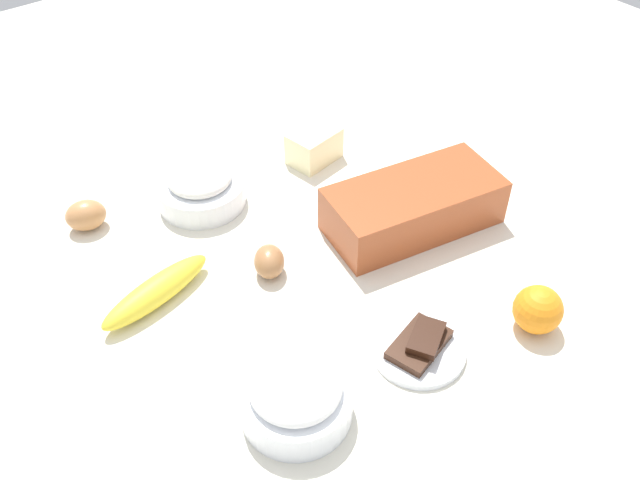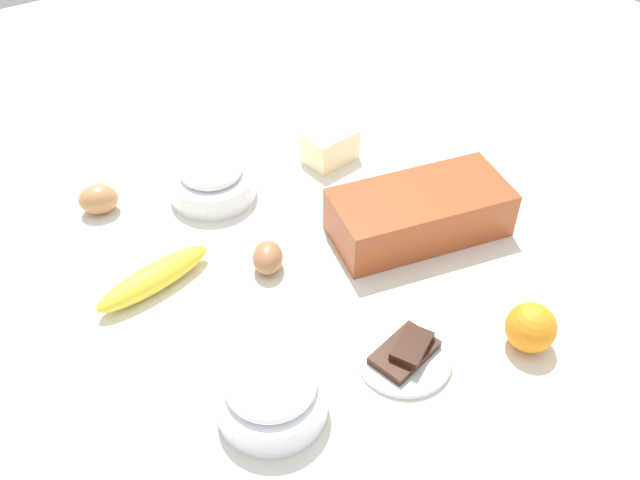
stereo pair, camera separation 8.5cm
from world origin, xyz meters
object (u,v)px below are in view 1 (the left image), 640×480
object	(u,v)px
flour_bowl	(201,187)
butter_block	(314,146)
loaf_pan	(413,205)
orange_fruit	(538,310)
egg_beside_bowl	(269,261)
chocolate_plate	(419,347)
sugar_bowl	(296,396)
banana	(156,291)
egg_near_butter	(86,215)

from	to	relation	value
flour_bowl	butter_block	world-z (taller)	flour_bowl
loaf_pan	orange_fruit	size ratio (longest dim) A/B	4.34
loaf_pan	butter_block	distance (m)	0.24
flour_bowl	orange_fruit	distance (m)	0.57
loaf_pan	egg_beside_bowl	bearing A→B (deg)	178.90
chocolate_plate	orange_fruit	bearing A→B (deg)	-23.00
sugar_bowl	egg_beside_bowl	bearing A→B (deg)	62.29
loaf_pan	sugar_bowl	bearing A→B (deg)	-143.68
loaf_pan	chocolate_plate	distance (m)	0.27
orange_fruit	butter_block	world-z (taller)	orange_fruit
flour_bowl	loaf_pan	bearing A→B (deg)	-47.79
sugar_bowl	butter_block	xyz separation A→B (m)	(0.35, 0.41, -0.01)
banana	butter_block	size ratio (longest dim) A/B	2.11
loaf_pan	sugar_bowl	size ratio (longest dim) A/B	2.12
sugar_bowl	banana	xyz separation A→B (m)	(-0.04, 0.28, -0.02)
loaf_pan	egg_near_butter	world-z (taller)	loaf_pan
flour_bowl	butter_block	size ratio (longest dim) A/B	1.65
butter_block	chocolate_plate	xyz separation A→B (m)	(-0.16, -0.44, -0.02)
loaf_pan	banana	world-z (taller)	loaf_pan
egg_beside_bowl	egg_near_butter	bearing A→B (deg)	122.51
egg_beside_bowl	chocolate_plate	world-z (taller)	egg_beside_bowl
butter_block	orange_fruit	bearing A→B (deg)	-90.33
flour_bowl	egg_beside_bowl	size ratio (longest dim) A/B	2.50
flour_bowl	sugar_bowl	size ratio (longest dim) A/B	1.05
flour_bowl	sugar_bowl	xyz separation A→B (m)	(-0.13, -0.44, 0.00)
chocolate_plate	egg_beside_bowl	bearing A→B (deg)	105.83
flour_bowl	chocolate_plate	bearing A→B (deg)	-82.18
flour_bowl	orange_fruit	xyz separation A→B (m)	(0.22, -0.53, 0.00)
egg_beside_bowl	orange_fruit	bearing A→B (deg)	-54.15
sugar_bowl	butter_block	size ratio (longest dim) A/B	1.57
flour_bowl	egg_near_butter	distance (m)	0.19
butter_block	chocolate_plate	distance (m)	0.47
sugar_bowl	butter_block	world-z (taller)	sugar_bowl
loaf_pan	banana	bearing A→B (deg)	176.45
butter_block	egg_near_butter	world-z (taller)	butter_block
flour_bowl	egg_near_butter	bearing A→B (deg)	161.51
banana	orange_fruit	distance (m)	0.54
butter_block	egg_beside_bowl	xyz separation A→B (m)	(-0.23, -0.19, -0.01)
loaf_pan	butter_block	bearing A→B (deg)	104.47
sugar_bowl	banana	bearing A→B (deg)	99.02
loaf_pan	sugar_bowl	xyz separation A→B (m)	(-0.37, -0.17, -0.01)
egg_near_butter	sugar_bowl	bearing A→B (deg)	-83.80
orange_fruit	chocolate_plate	distance (m)	0.17
butter_block	egg_beside_bowl	world-z (taller)	butter_block
flour_bowl	sugar_bowl	distance (m)	0.45
sugar_bowl	banana	world-z (taller)	sugar_bowl
orange_fruit	chocolate_plate	xyz separation A→B (m)	(-0.16, 0.07, -0.02)
egg_beside_bowl	loaf_pan	bearing A→B (deg)	-12.27
loaf_pan	orange_fruit	xyz separation A→B (m)	(-0.02, -0.26, -0.01)
sugar_bowl	banana	distance (m)	0.28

